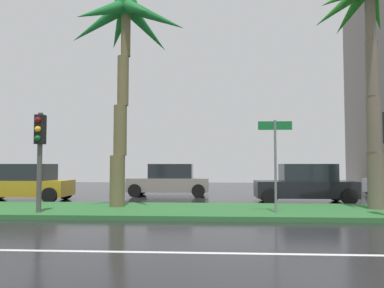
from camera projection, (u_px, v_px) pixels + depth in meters
name	position (u px, v px, depth m)	size (l,w,h in m)	color
ground_plane	(254.00, 211.00, 14.15)	(90.00, 42.00, 0.10)	black
near_lane_divider_stripe	(291.00, 254.00, 7.18)	(81.00, 0.14, 0.01)	white
median_strip	(257.00, 211.00, 13.16)	(85.50, 4.00, 0.15)	#2D6B33
palm_tree_mid_left	(125.00, 42.00, 14.38)	(4.72, 4.44, 8.07)	brown
palm_tree_centre_left	(370.00, 23.00, 13.44)	(4.31, 4.15, 8.45)	#6A5D4C
traffic_signal_median_left	(40.00, 143.00, 12.37)	(0.28, 0.43, 3.24)	#4C4C47
street_name_sign	(275.00, 153.00, 12.34)	(1.10, 0.08, 3.00)	slate
car_in_traffic_leading	(25.00, 183.00, 17.67)	(4.30, 2.02, 1.72)	#B28C1E
car_in_traffic_second	(169.00, 181.00, 20.42)	(4.30, 2.02, 1.72)	gray
car_in_traffic_third	(305.00, 184.00, 16.85)	(4.30, 2.02, 1.72)	black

